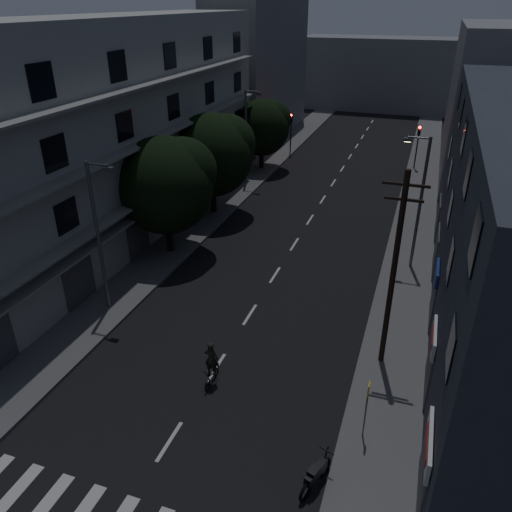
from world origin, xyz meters
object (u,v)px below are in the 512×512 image
Objects in this scene: utility_pole at (394,269)px; bus_stop_sign at (367,401)px; cyclist at (212,369)px; motorcycle at (316,475)px.

bus_stop_sign is (-0.14, -4.78, -2.98)m from utility_pole.
utility_pole reaches higher than cyclist.
utility_pole is at bearing 25.71° from cyclist.
utility_pole is 8.69m from motorcycle.
bus_stop_sign is 6.82m from cyclist.
motorcycle is (-1.37, -7.39, -4.37)m from utility_pole.
motorcycle is (-1.23, -2.60, -1.39)m from bus_stop_sign.
cyclist is (-6.77, -3.74, -4.16)m from utility_pole.
cyclist is at bearing 164.82° from motorcycle.
utility_pole is at bearing 88.35° from bus_stop_sign.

